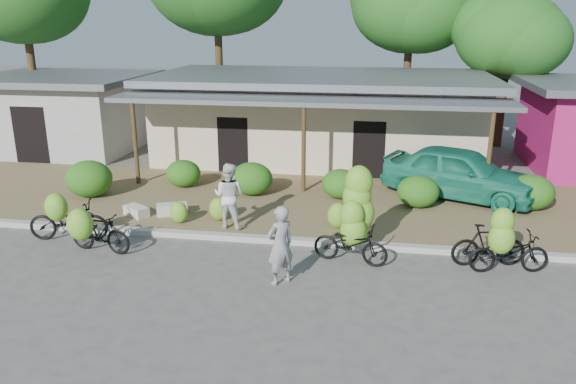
{
  "coord_description": "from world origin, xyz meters",
  "views": [
    {
      "loc": [
        2.27,
        -10.97,
        5.49
      ],
      "look_at": [
        0.08,
        2.52,
        1.2
      ],
      "focal_mm": 35.0,
      "sensor_mm": 36.0,
      "label": 1
    }
  ],
  "objects_px": {
    "bike_far_right": "(509,253)",
    "sack_near": "(172,209)",
    "bike_far_left": "(67,219)",
    "teal_van": "(460,173)",
    "sack_far": "(136,211)",
    "vendor": "(280,245)",
    "bike_right": "(492,241)",
    "tree_near_right": "(504,33)",
    "bystander": "(229,196)",
    "bike_center": "(354,223)",
    "bike_left": "(95,231)",
    "tree_center_right": "(407,3)"
  },
  "relations": [
    {
      "from": "tree_center_right",
      "to": "bike_far_right",
      "type": "bearing_deg",
      "value": -82.73
    },
    {
      "from": "bike_far_left",
      "to": "vendor",
      "type": "height_order",
      "value": "vendor"
    },
    {
      "from": "bike_right",
      "to": "bike_far_left",
      "type": "bearing_deg",
      "value": 79.59
    },
    {
      "from": "sack_near",
      "to": "sack_far",
      "type": "height_order",
      "value": "sack_near"
    },
    {
      "from": "bike_far_right",
      "to": "sack_near",
      "type": "height_order",
      "value": "bike_far_right"
    },
    {
      "from": "bike_far_right",
      "to": "teal_van",
      "type": "xyz_separation_m",
      "value": [
        -0.46,
        5.04,
        0.45
      ]
    },
    {
      "from": "tree_center_right",
      "to": "sack_near",
      "type": "xyz_separation_m",
      "value": [
        -6.69,
        -13.3,
        -5.82
      ]
    },
    {
      "from": "tree_near_right",
      "to": "bike_far_right",
      "type": "relative_size",
      "value": 3.52
    },
    {
      "from": "tree_center_right",
      "to": "bike_left",
      "type": "xyz_separation_m",
      "value": [
        -7.57,
        -16.01,
        -5.48
      ]
    },
    {
      "from": "bike_left",
      "to": "vendor",
      "type": "height_order",
      "value": "vendor"
    },
    {
      "from": "bike_center",
      "to": "sack_near",
      "type": "distance_m",
      "value": 5.6
    },
    {
      "from": "bike_far_left",
      "to": "sack_far",
      "type": "relative_size",
      "value": 2.77
    },
    {
      "from": "tree_near_right",
      "to": "bike_far_left",
      "type": "xyz_separation_m",
      "value": [
        -12.7,
        -13.31,
        -4.24
      ]
    },
    {
      "from": "bike_right",
      "to": "sack_far",
      "type": "relative_size",
      "value": 2.34
    },
    {
      "from": "bike_far_left",
      "to": "sack_near",
      "type": "relative_size",
      "value": 2.45
    },
    {
      "from": "sack_far",
      "to": "teal_van",
      "type": "distance_m",
      "value": 9.7
    },
    {
      "from": "bike_right",
      "to": "vendor",
      "type": "relative_size",
      "value": 1.0
    },
    {
      "from": "bike_far_right",
      "to": "teal_van",
      "type": "distance_m",
      "value": 5.08
    },
    {
      "from": "sack_near",
      "to": "teal_van",
      "type": "distance_m",
      "value": 8.72
    },
    {
      "from": "bike_left",
      "to": "teal_van",
      "type": "relative_size",
      "value": 0.37
    },
    {
      "from": "tree_near_right",
      "to": "teal_van",
      "type": "distance_m",
      "value": 9.61
    },
    {
      "from": "sack_near",
      "to": "vendor",
      "type": "distance_m",
      "value": 5.16
    },
    {
      "from": "bike_right",
      "to": "sack_near",
      "type": "distance_m",
      "value": 8.56
    },
    {
      "from": "tree_center_right",
      "to": "bike_left",
      "type": "relative_size",
      "value": 4.77
    },
    {
      "from": "bystander",
      "to": "teal_van",
      "type": "xyz_separation_m",
      "value": [
        6.32,
        3.6,
        -0.08
      ]
    },
    {
      "from": "bike_right",
      "to": "sack_near",
      "type": "relative_size",
      "value": 2.06
    },
    {
      "from": "tree_near_right",
      "to": "bike_left",
      "type": "distance_m",
      "value": 18.66
    },
    {
      "from": "bike_center",
      "to": "sack_far",
      "type": "relative_size",
      "value": 2.94
    },
    {
      "from": "teal_van",
      "to": "tree_near_right",
      "type": "bearing_deg",
      "value": 7.7
    },
    {
      "from": "bike_center",
      "to": "bike_right",
      "type": "relative_size",
      "value": 1.26
    },
    {
      "from": "bike_far_left",
      "to": "sack_near",
      "type": "bearing_deg",
      "value": -55.53
    },
    {
      "from": "vendor",
      "to": "tree_center_right",
      "type": "bearing_deg",
      "value": -143.66
    },
    {
      "from": "tree_center_right",
      "to": "bike_left",
      "type": "bearing_deg",
      "value": -115.32
    },
    {
      "from": "bike_far_right",
      "to": "sack_near",
      "type": "xyz_separation_m",
      "value": [
        -8.67,
        2.16,
        -0.2
      ]
    },
    {
      "from": "sack_near",
      "to": "vendor",
      "type": "height_order",
      "value": "vendor"
    },
    {
      "from": "tree_near_right",
      "to": "vendor",
      "type": "relative_size",
      "value": 3.74
    },
    {
      "from": "bike_far_left",
      "to": "sack_far",
      "type": "xyz_separation_m",
      "value": [
        1.07,
        1.72,
        -0.33
      ]
    },
    {
      "from": "bike_far_left",
      "to": "sack_near",
      "type": "xyz_separation_m",
      "value": [
        2.01,
        2.01,
        -0.32
      ]
    },
    {
      "from": "vendor",
      "to": "bystander",
      "type": "xyz_separation_m",
      "value": [
        -1.86,
        2.79,
        0.12
      ]
    },
    {
      "from": "vendor",
      "to": "teal_van",
      "type": "xyz_separation_m",
      "value": [
        4.46,
        6.39,
        0.04
      ]
    },
    {
      "from": "bike_left",
      "to": "tree_near_right",
      "type": "bearing_deg",
      "value": -29.83
    },
    {
      "from": "bystander",
      "to": "bike_far_left",
      "type": "bearing_deg",
      "value": 27.47
    },
    {
      "from": "bystander",
      "to": "bike_right",
      "type": "bearing_deg",
      "value": 177.28
    },
    {
      "from": "sack_far",
      "to": "vendor",
      "type": "height_order",
      "value": "vendor"
    },
    {
      "from": "sack_far",
      "to": "bystander",
      "type": "relative_size",
      "value": 0.43
    },
    {
      "from": "bike_right",
      "to": "sack_far",
      "type": "distance_m",
      "value": 9.41
    },
    {
      "from": "bike_far_left",
      "to": "bike_center",
      "type": "height_order",
      "value": "bike_center"
    },
    {
      "from": "bike_far_right",
      "to": "teal_van",
      "type": "height_order",
      "value": "teal_van"
    },
    {
      "from": "bystander",
      "to": "sack_far",
      "type": "bearing_deg",
      "value": 0.57
    },
    {
      "from": "bike_far_left",
      "to": "teal_van",
      "type": "height_order",
      "value": "teal_van"
    }
  ]
}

